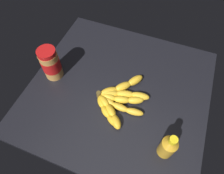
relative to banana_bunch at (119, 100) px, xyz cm
name	(u,v)px	position (x,y,z in cm)	size (l,w,h in cm)	color
ground_plane	(118,91)	(2.14, -5.67, -3.39)	(78.17, 75.92, 3.49)	black
banana_bunch	(119,100)	(0.00, 0.00, 0.00)	(22.05, 29.66, 3.54)	gold
peanut_butter_jar	(51,64)	(32.82, -2.73, 6.20)	(8.22, 8.22, 15.93)	#BF8442
honey_bottle	(168,146)	(-23.23, 13.53, 4.55)	(5.67, 5.67, 14.03)	gold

